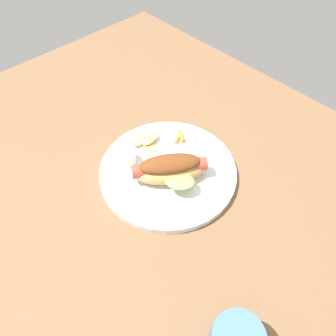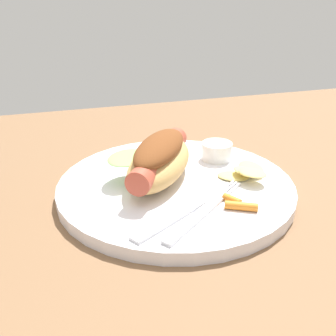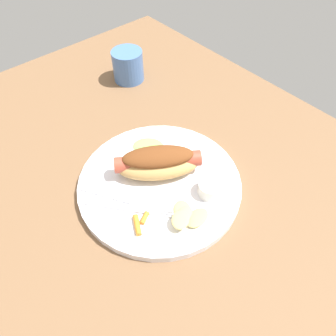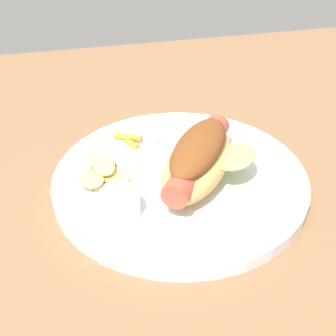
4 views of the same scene
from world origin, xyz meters
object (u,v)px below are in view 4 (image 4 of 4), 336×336
(hot_dog, at_px, (199,158))
(knife, at_px, (177,139))
(carrot_garnish, at_px, (129,139))
(chips_pile, at_px, (102,171))
(plate, at_px, (180,180))
(sauce_ramekin, at_px, (119,203))
(fork, at_px, (160,138))

(hot_dog, distance_m, knife, 0.09)
(carrot_garnish, bearing_deg, chips_pile, -122.46)
(plate, height_order, sauce_ramekin, sauce_ramekin)
(hot_dog, bearing_deg, chips_pile, -70.43)
(fork, bearing_deg, sauce_ramekin, 22.97)
(hot_dog, relative_size, carrot_garnish, 3.84)
(plate, relative_size, fork, 2.31)
(hot_dog, relative_size, fork, 1.25)
(chips_pile, xyz_separation_m, carrot_garnish, (0.04, 0.07, -0.00))
(plate, bearing_deg, carrot_garnish, 119.57)
(plate, relative_size, sauce_ramekin, 6.87)
(hot_dog, height_order, fork, hot_dog)
(carrot_garnish, bearing_deg, knife, -6.93)
(knife, bearing_deg, hot_dog, 62.36)
(sauce_ramekin, distance_m, fork, 0.15)
(fork, relative_size, carrot_garnish, 3.07)
(fork, bearing_deg, knife, 125.07)
(fork, xyz_separation_m, chips_pile, (-0.08, -0.07, 0.01))
(fork, distance_m, chips_pile, 0.11)
(sauce_ramekin, bearing_deg, hot_dog, 21.90)
(chips_pile, bearing_deg, hot_dog, -14.79)
(sauce_ramekin, height_order, knife, sauce_ramekin)
(plate, bearing_deg, hot_dog, -33.64)
(plate, height_order, chips_pile, chips_pile)
(sauce_ramekin, xyz_separation_m, chips_pile, (-0.01, 0.07, -0.00))
(fork, height_order, knife, same)
(plate, height_order, fork, fork)
(sauce_ramekin, bearing_deg, chips_pile, 99.20)
(hot_dog, bearing_deg, plate, -89.28)
(hot_dog, height_order, knife, hot_dog)
(hot_dog, bearing_deg, fork, -130.58)
(sauce_ramekin, bearing_deg, carrot_garnish, 76.79)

